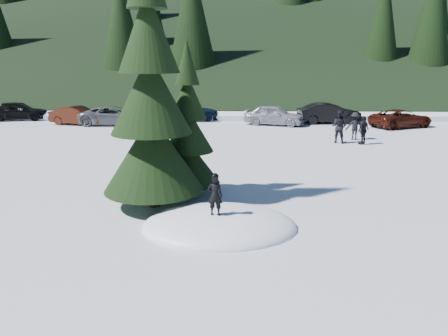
{
  "coord_description": "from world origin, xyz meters",
  "views": [
    {
      "loc": [
        0.44,
        -11.77,
        4.68
      ],
      "look_at": [
        0.06,
        2.6,
        1.1
      ],
      "focal_mm": 35.0,
      "sensor_mm": 36.0,
      "label": 1
    }
  ],
  "objects_px": {
    "car_3": "(186,111)",
    "car_6": "(401,118)",
    "spruce_short": "(188,136)",
    "adult_0": "(339,127)",
    "car_0": "(18,111)",
    "adult_1": "(363,130)",
    "car_5": "(329,113)",
    "adult_2": "(355,126)",
    "car_2": "(114,116)",
    "spruce_tall": "(151,105)",
    "child_skier": "(215,195)",
    "car_1": "(78,116)",
    "car_4": "(274,115)"
  },
  "relations": [
    {
      "from": "car_0",
      "to": "car_1",
      "type": "xyz_separation_m",
      "value": [
        5.6,
        -2.26,
        -0.07
      ]
    },
    {
      "from": "spruce_short",
      "to": "adult_0",
      "type": "relative_size",
      "value": 2.84
    },
    {
      "from": "adult_0",
      "to": "car_1",
      "type": "xyz_separation_m",
      "value": [
        -17.56,
        6.75,
        -0.27
      ]
    },
    {
      "from": "car_6",
      "to": "car_2",
      "type": "bearing_deg",
      "value": 64.64
    },
    {
      "from": "adult_2",
      "to": "car_6",
      "type": "bearing_deg",
      "value": -130.55
    },
    {
      "from": "car_1",
      "to": "car_5",
      "type": "bearing_deg",
      "value": -72.99
    },
    {
      "from": "child_skier",
      "to": "car_6",
      "type": "distance_m",
      "value": 23.16
    },
    {
      "from": "car_5",
      "to": "child_skier",
      "type": "bearing_deg",
      "value": 154.09
    },
    {
      "from": "adult_2",
      "to": "car_3",
      "type": "bearing_deg",
      "value": -34.43
    },
    {
      "from": "car_5",
      "to": "car_2",
      "type": "bearing_deg",
      "value": 88.17
    },
    {
      "from": "spruce_short",
      "to": "adult_0",
      "type": "height_order",
      "value": "spruce_short"
    },
    {
      "from": "child_skier",
      "to": "adult_1",
      "type": "distance_m",
      "value": 15.24
    },
    {
      "from": "car_3",
      "to": "car_6",
      "type": "xyz_separation_m",
      "value": [
        15.58,
        -3.02,
        -0.12
      ]
    },
    {
      "from": "car_1",
      "to": "car_4",
      "type": "height_order",
      "value": "car_4"
    },
    {
      "from": "car_1",
      "to": "adult_2",
      "type": "bearing_deg",
      "value": -93.74
    },
    {
      "from": "adult_2",
      "to": "spruce_tall",
      "type": "bearing_deg",
      "value": 53.84
    },
    {
      "from": "child_skier",
      "to": "car_3",
      "type": "relative_size",
      "value": 0.22
    },
    {
      "from": "adult_1",
      "to": "car_5",
      "type": "relative_size",
      "value": 0.35
    },
    {
      "from": "adult_1",
      "to": "spruce_short",
      "type": "bearing_deg",
      "value": 4.98
    },
    {
      "from": "spruce_tall",
      "to": "child_skier",
      "type": "bearing_deg",
      "value": -45.3
    },
    {
      "from": "car_3",
      "to": "child_skier",
      "type": "bearing_deg",
      "value": -179.26
    },
    {
      "from": "car_3",
      "to": "car_1",
      "type": "bearing_deg",
      "value": 99.34
    },
    {
      "from": "car_1",
      "to": "car_6",
      "type": "height_order",
      "value": "car_1"
    },
    {
      "from": "car_3",
      "to": "car_0",
      "type": "bearing_deg",
      "value": 82.8
    },
    {
      "from": "spruce_short",
      "to": "adult_1",
      "type": "distance_m",
      "value": 13.12
    },
    {
      "from": "car_0",
      "to": "car_6",
      "type": "relative_size",
      "value": 0.97
    },
    {
      "from": "spruce_tall",
      "to": "car_6",
      "type": "relative_size",
      "value": 1.89
    },
    {
      "from": "adult_1",
      "to": "car_3",
      "type": "bearing_deg",
      "value": -83.12
    },
    {
      "from": "car_4",
      "to": "spruce_tall",
      "type": "bearing_deg",
      "value": -177.52
    },
    {
      "from": "car_2",
      "to": "car_5",
      "type": "height_order",
      "value": "car_5"
    },
    {
      "from": "car_3",
      "to": "car_5",
      "type": "distance_m",
      "value": 10.94
    },
    {
      "from": "child_skier",
      "to": "adult_2",
      "type": "bearing_deg",
      "value": -108.83
    },
    {
      "from": "adult_1",
      "to": "car_1",
      "type": "height_order",
      "value": "adult_1"
    },
    {
      "from": "adult_1",
      "to": "car_1",
      "type": "relative_size",
      "value": 0.39
    },
    {
      "from": "car_4",
      "to": "adult_2",
      "type": "bearing_deg",
      "value": -124.97
    },
    {
      "from": "spruce_short",
      "to": "car_3",
      "type": "bearing_deg",
      "value": 96.65
    },
    {
      "from": "spruce_short",
      "to": "child_skier",
      "type": "bearing_deg",
      "value": -72.76
    },
    {
      "from": "car_1",
      "to": "car_3",
      "type": "relative_size",
      "value": 0.8
    },
    {
      "from": "car_0",
      "to": "car_1",
      "type": "distance_m",
      "value": 6.04
    },
    {
      "from": "car_2",
      "to": "car_3",
      "type": "relative_size",
      "value": 0.96
    },
    {
      "from": "spruce_tall",
      "to": "car_0",
      "type": "distance_m",
      "value": 25.25
    },
    {
      "from": "child_skier",
      "to": "car_0",
      "type": "bearing_deg",
      "value": -44.72
    },
    {
      "from": "car_4",
      "to": "car_6",
      "type": "distance_m",
      "value": 8.93
    },
    {
      "from": "adult_0",
      "to": "car_4",
      "type": "distance_m",
      "value": 7.63
    },
    {
      "from": "spruce_tall",
      "to": "car_5",
      "type": "xyz_separation_m",
      "value": [
        9.65,
        19.45,
        -2.55
      ]
    },
    {
      "from": "adult_0",
      "to": "car_5",
      "type": "xyz_separation_m",
      "value": [
        1.07,
        8.0,
        -0.18
      ]
    },
    {
      "from": "car_0",
      "to": "car_6",
      "type": "xyz_separation_m",
      "value": [
        28.92,
        -2.93,
        -0.12
      ]
    },
    {
      "from": "car_0",
      "to": "car_2",
      "type": "xyz_separation_m",
      "value": [
        8.3,
        -2.34,
        -0.07
      ]
    },
    {
      "from": "spruce_short",
      "to": "spruce_tall",
      "type": "bearing_deg",
      "value": -125.54
    },
    {
      "from": "car_2",
      "to": "car_5",
      "type": "bearing_deg",
      "value": -84.45
    }
  ]
}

